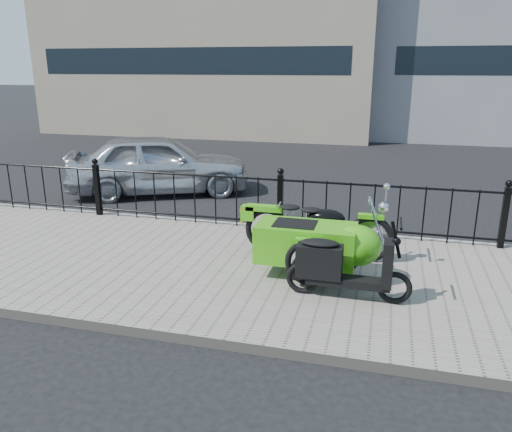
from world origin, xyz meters
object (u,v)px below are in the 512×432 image
(scooter, at_px, (340,267))
(spare_tire, at_px, (339,253))
(sedan_car, at_px, (159,164))
(motorcycle_sidecar, at_px, (321,240))

(scooter, height_order, spare_tire, scooter)
(scooter, height_order, sedan_car, sedan_car)
(motorcycle_sidecar, distance_m, scooter, 0.76)
(motorcycle_sidecar, bearing_deg, spare_tire, -6.46)
(motorcycle_sidecar, bearing_deg, sedan_car, 136.80)
(motorcycle_sidecar, distance_m, spare_tire, 0.30)
(spare_tire, xyz_separation_m, sedan_car, (-4.49, 4.00, 0.25))
(scooter, relative_size, sedan_car, 0.37)
(motorcycle_sidecar, xyz_separation_m, scooter, (0.32, -0.68, -0.08))
(scooter, xyz_separation_m, sedan_car, (-4.55, 4.65, 0.17))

